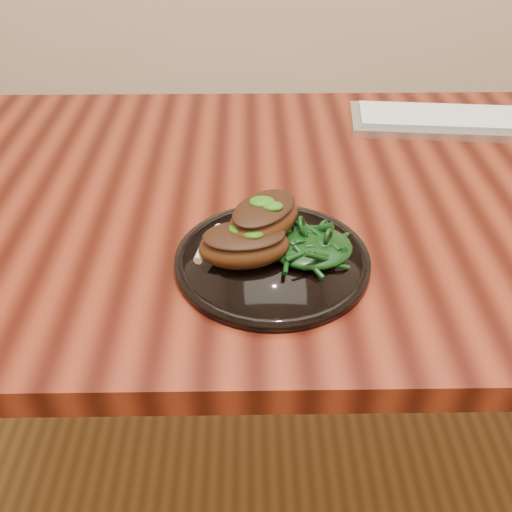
{
  "coord_description": "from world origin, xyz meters",
  "views": [
    {
      "loc": [
        -0.17,
        -0.78,
        1.22
      ],
      "look_at": [
        -0.17,
        -0.21,
        0.78
      ],
      "focal_mm": 40.0,
      "sensor_mm": 36.0,
      "label": 1
    }
  ],
  "objects_px": {
    "desk": "(353,232)",
    "lamb_chop_front": "(244,244)",
    "greens_heap": "(311,242)",
    "keyboard": "(473,121)",
    "plate": "(272,260)"
  },
  "relations": [
    {
      "from": "desk",
      "to": "lamb_chop_front",
      "type": "xyz_separation_m",
      "value": [
        -0.18,
        -0.2,
        0.12
      ]
    },
    {
      "from": "greens_heap",
      "to": "desk",
      "type": "bearing_deg",
      "value": 63.48
    },
    {
      "from": "lamb_chop_front",
      "to": "greens_heap",
      "type": "distance_m",
      "value": 0.09
    },
    {
      "from": "desk",
      "to": "keyboard",
      "type": "xyz_separation_m",
      "value": [
        0.25,
        0.23,
        0.09
      ]
    },
    {
      "from": "desk",
      "to": "keyboard",
      "type": "bearing_deg",
      "value": 42.04
    },
    {
      "from": "lamb_chop_front",
      "to": "greens_heap",
      "type": "xyz_separation_m",
      "value": [
        0.09,
        0.01,
        -0.01
      ]
    },
    {
      "from": "greens_heap",
      "to": "keyboard",
      "type": "xyz_separation_m",
      "value": [
        0.35,
        0.42,
        -0.02
      ]
    },
    {
      "from": "greens_heap",
      "to": "keyboard",
      "type": "relative_size",
      "value": 0.23
    },
    {
      "from": "plate",
      "to": "keyboard",
      "type": "distance_m",
      "value": 0.58
    },
    {
      "from": "keyboard",
      "to": "plate",
      "type": "bearing_deg",
      "value": -133.36
    },
    {
      "from": "plate",
      "to": "keyboard",
      "type": "relative_size",
      "value": 0.54
    },
    {
      "from": "desk",
      "to": "greens_heap",
      "type": "relative_size",
      "value": 14.75
    },
    {
      "from": "keyboard",
      "to": "lamb_chop_front",
      "type": "bearing_deg",
      "value": -135.31
    },
    {
      "from": "plate",
      "to": "lamb_chop_front",
      "type": "relative_size",
      "value": 2.01
    },
    {
      "from": "lamb_chop_front",
      "to": "keyboard",
      "type": "distance_m",
      "value": 0.61
    }
  ]
}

